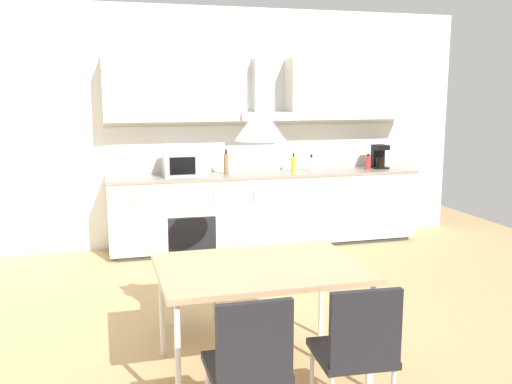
% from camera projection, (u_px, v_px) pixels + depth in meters
% --- Properties ---
extents(ground_plane, '(8.81, 8.54, 0.02)m').
position_uv_depth(ground_plane, '(249.00, 337.00, 4.38)').
color(ground_plane, tan).
extents(wall_back, '(7.05, 0.10, 2.85)m').
position_uv_depth(wall_back, '(188.00, 128.00, 6.88)').
color(wall_back, white).
rests_on(wall_back, ground_plane).
extents(kitchen_counter, '(3.77, 0.64, 0.89)m').
position_uv_depth(kitchen_counter, '(266.00, 209.00, 6.95)').
color(kitchen_counter, '#333333').
rests_on(kitchen_counter, ground_plane).
extents(backsplash_tile, '(3.75, 0.02, 0.56)m').
position_uv_depth(backsplash_tile, '(260.00, 148.00, 7.10)').
color(backsplash_tile, silver).
rests_on(backsplash_tile, kitchen_counter).
extents(upper_wall_cabinets, '(3.75, 0.40, 0.74)m').
position_uv_depth(upper_wall_cabinets, '(263.00, 90.00, 6.83)').
color(upper_wall_cabinets, beige).
extents(microwave, '(0.48, 0.35, 0.28)m').
position_uv_depth(microwave, '(184.00, 164.00, 6.58)').
color(microwave, '#ADADB2').
rests_on(microwave, kitchen_counter).
extents(coffee_maker, '(0.18, 0.19, 0.30)m').
position_uv_depth(coffee_maker, '(379.00, 157.00, 7.27)').
color(coffee_maker, black).
rests_on(coffee_maker, kitchen_counter).
extents(bottle_brown, '(0.06, 0.06, 0.30)m').
position_uv_depth(bottle_brown, '(226.00, 164.00, 6.70)').
color(bottle_brown, brown).
rests_on(bottle_brown, kitchen_counter).
extents(bottle_white, '(0.07, 0.07, 0.21)m').
position_uv_depth(bottle_white, '(311.00, 164.00, 6.99)').
color(bottle_white, white).
rests_on(bottle_white, kitchen_counter).
extents(bottle_yellow, '(0.06, 0.06, 0.22)m').
position_uv_depth(bottle_yellow, '(293.00, 164.00, 7.00)').
color(bottle_yellow, yellow).
rests_on(bottle_yellow, kitchen_counter).
extents(bottle_red, '(0.07, 0.07, 0.20)m').
position_uv_depth(bottle_red, '(368.00, 163.00, 7.17)').
color(bottle_red, red).
rests_on(bottle_red, kitchen_counter).
extents(dining_table, '(1.32, 0.95, 0.74)m').
position_uv_depth(dining_table, '(260.00, 272.00, 3.71)').
color(dining_table, tan).
rests_on(dining_table, ground_plane).
extents(chair_near_left, '(0.40, 0.40, 0.87)m').
position_uv_depth(chair_near_left, '(250.00, 359.00, 2.85)').
color(chair_near_left, black).
rests_on(chair_near_left, ground_plane).
extents(chair_far_left, '(0.41, 0.41, 0.87)m').
position_uv_depth(chair_far_left, '(194.00, 262.00, 4.48)').
color(chair_far_left, black).
rests_on(chair_far_left, ground_plane).
extents(chair_near_right, '(0.43, 0.43, 0.87)m').
position_uv_depth(chair_near_right, '(358.00, 345.00, 3.00)').
color(chair_near_right, black).
rests_on(chair_near_right, ground_plane).
extents(pendant_lamp, '(0.32, 0.32, 0.22)m').
position_uv_depth(pendant_lamp, '(260.00, 123.00, 3.55)').
color(pendant_lamp, silver).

